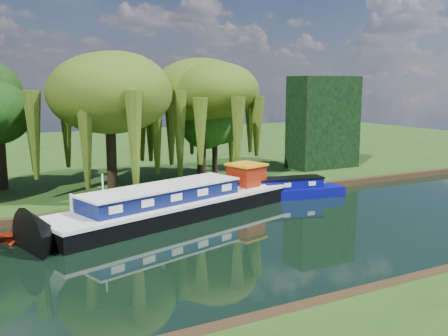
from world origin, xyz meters
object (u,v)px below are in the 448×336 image
narrowboat (271,191)px  white_cruiser (323,191)px  dutch_barge (177,204)px  red_dinghy (30,237)px

narrowboat → white_cruiser: narrowboat is taller
dutch_barge → narrowboat: size_ratio=1.51×
narrowboat → white_cruiser: 4.81m
dutch_barge → white_cruiser: size_ratio=8.12×
narrowboat → white_cruiser: size_ratio=5.39×
dutch_barge → red_dinghy: 8.22m
dutch_barge → narrowboat: (7.49, 1.36, -0.28)m
narrowboat → red_dinghy: narrowboat is taller
red_dinghy → white_cruiser: 20.51m
white_cruiser → red_dinghy: bearing=83.0°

